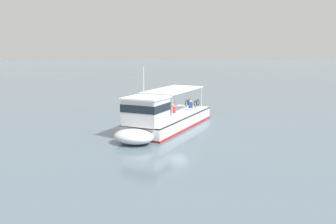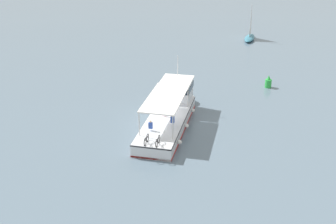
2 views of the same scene
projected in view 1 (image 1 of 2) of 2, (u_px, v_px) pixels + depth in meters
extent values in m
plane|color=slate|center=(171.00, 130.00, 29.73)|extent=(400.00, 400.00, 0.00)
cube|color=silver|center=(171.00, 121.00, 30.85)|extent=(10.49, 9.15, 1.10)
ellipsoid|color=silver|center=(134.00, 137.00, 25.33)|extent=(3.54, 3.67, 1.01)
cube|color=red|center=(171.00, 126.00, 30.93)|extent=(10.52, 9.18, 0.16)
cube|color=#2D2D33|center=(171.00, 115.00, 30.77)|extent=(10.53, 9.20, 0.10)
cube|color=silver|center=(146.00, 111.00, 26.67)|extent=(3.72, 3.74, 1.90)
cube|color=#19232D|center=(146.00, 107.00, 26.62)|extent=(3.79, 3.82, 0.56)
cube|color=white|center=(146.00, 98.00, 26.50)|extent=(3.95, 3.97, 0.12)
cube|color=white|center=(173.00, 90.00, 30.81)|extent=(7.10, 6.43, 0.10)
cylinder|color=silver|center=(172.00, 109.00, 27.52)|extent=(0.08, 0.08, 2.00)
cylinder|color=silver|center=(140.00, 106.00, 28.66)|extent=(0.08, 0.08, 2.00)
cylinder|color=silver|center=(201.00, 98.00, 33.32)|extent=(0.08, 0.08, 2.00)
cylinder|color=silver|center=(174.00, 97.00, 34.46)|extent=(0.08, 0.08, 2.00)
cylinder|color=silver|center=(144.00, 82.00, 26.03)|extent=(0.06, 0.06, 2.20)
sphere|color=white|center=(132.00, 127.00, 28.58)|extent=(0.36, 0.36, 0.36)
sphere|color=white|center=(152.00, 120.00, 31.52)|extent=(0.36, 0.36, 0.36)
sphere|color=white|center=(167.00, 114.00, 34.28)|extent=(0.36, 0.36, 0.36)
torus|color=black|center=(195.00, 104.00, 34.57)|extent=(0.56, 0.45, 0.66)
torus|color=black|center=(198.00, 103.00, 35.20)|extent=(0.56, 0.45, 0.66)
cylinder|color=#232328|center=(197.00, 102.00, 34.86)|extent=(0.59, 0.48, 0.06)
torus|color=black|center=(187.00, 103.00, 34.95)|extent=(0.56, 0.45, 0.66)
torus|color=black|center=(189.00, 102.00, 35.57)|extent=(0.56, 0.45, 0.66)
cylinder|color=#232328|center=(188.00, 101.00, 35.24)|extent=(0.59, 0.48, 0.06)
cube|color=#2D4CA5|center=(191.00, 105.00, 32.76)|extent=(0.37, 0.39, 0.52)
sphere|color=beige|center=(191.00, 101.00, 32.69)|extent=(0.20, 0.20, 0.20)
cube|color=#2D4CA5|center=(169.00, 106.00, 32.07)|extent=(0.37, 0.39, 0.52)
sphere|color=#9E7051|center=(169.00, 102.00, 32.01)|extent=(0.20, 0.20, 0.20)
cube|color=red|center=(173.00, 110.00, 30.28)|extent=(0.37, 0.39, 0.52)
sphere|color=tan|center=(173.00, 105.00, 30.21)|extent=(0.20, 0.20, 0.20)
cube|color=#2D4CA5|center=(169.00, 113.00, 28.86)|extent=(0.37, 0.39, 0.52)
sphere|color=tan|center=(169.00, 108.00, 28.80)|extent=(0.20, 0.20, 0.20)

